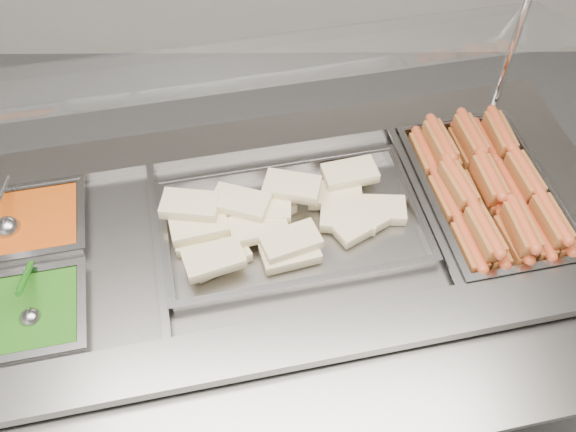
{
  "coord_description": "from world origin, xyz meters",
  "views": [
    {
      "loc": [
        0.11,
        -0.69,
        2.4
      ],
      "look_at": [
        0.12,
        0.45,
        0.98
      ],
      "focal_mm": 40.0,
      "sensor_mm": 36.0,
      "label": 1
    }
  ],
  "objects_px": {
    "steam_counter": "(273,310)",
    "pan_wraps": "(292,227)",
    "serving_spoon": "(30,311)",
    "sneeze_guard": "(250,64)",
    "ladle": "(8,226)",
    "pan_hotdogs": "(485,198)"
  },
  "relations": [
    {
      "from": "steam_counter",
      "to": "ladle",
      "type": "distance_m",
      "value": 0.89
    },
    {
      "from": "steam_counter",
      "to": "sneeze_guard",
      "type": "distance_m",
      "value": 0.9
    },
    {
      "from": "pan_wraps",
      "to": "ladle",
      "type": "bearing_deg",
      "value": -178.5
    },
    {
      "from": "pan_wraps",
      "to": "serving_spoon",
      "type": "distance_m",
      "value": 0.74
    },
    {
      "from": "steam_counter",
      "to": "pan_hotdogs",
      "type": "xyz_separation_m",
      "value": [
        0.65,
        0.13,
        0.44
      ]
    },
    {
      "from": "pan_hotdogs",
      "to": "steam_counter",
      "type": "bearing_deg",
      "value": -168.55
    },
    {
      "from": "pan_hotdogs",
      "to": "serving_spoon",
      "type": "xyz_separation_m",
      "value": [
        -1.26,
        -0.42,
        0.05
      ]
    },
    {
      "from": "steam_counter",
      "to": "sneeze_guard",
      "type": "relative_size",
      "value": 1.2
    },
    {
      "from": "sneeze_guard",
      "to": "serving_spoon",
      "type": "bearing_deg",
      "value": -137.63
    },
    {
      "from": "ladle",
      "to": "serving_spoon",
      "type": "xyz_separation_m",
      "value": [
        0.13,
        -0.28,
        0.0
      ]
    },
    {
      "from": "serving_spoon",
      "to": "pan_wraps",
      "type": "bearing_deg",
      "value": 23.96
    },
    {
      "from": "serving_spoon",
      "to": "ladle",
      "type": "bearing_deg",
      "value": 115.46
    },
    {
      "from": "serving_spoon",
      "to": "steam_counter",
      "type": "bearing_deg",
      "value": 25.14
    },
    {
      "from": "ladle",
      "to": "serving_spoon",
      "type": "relative_size",
      "value": 1.1
    },
    {
      "from": "pan_hotdogs",
      "to": "serving_spoon",
      "type": "height_order",
      "value": "serving_spoon"
    },
    {
      "from": "pan_hotdogs",
      "to": "pan_wraps",
      "type": "relative_size",
      "value": 0.81
    },
    {
      "from": "steam_counter",
      "to": "pan_wraps",
      "type": "relative_size",
      "value": 2.69
    },
    {
      "from": "sneeze_guard",
      "to": "pan_wraps",
      "type": "distance_m",
      "value": 0.48
    },
    {
      "from": "steam_counter",
      "to": "pan_hotdogs",
      "type": "distance_m",
      "value": 0.8
    },
    {
      "from": "sneeze_guard",
      "to": "ladle",
      "type": "relative_size",
      "value": 8.41
    },
    {
      "from": "steam_counter",
      "to": "pan_wraps",
      "type": "bearing_deg",
      "value": 11.45
    },
    {
      "from": "steam_counter",
      "to": "serving_spoon",
      "type": "relative_size",
      "value": 11.1
    }
  ]
}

